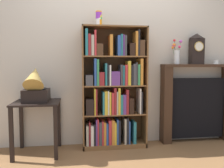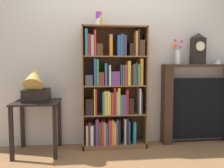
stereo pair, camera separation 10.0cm
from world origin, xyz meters
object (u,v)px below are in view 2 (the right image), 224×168
at_px(cup_stack, 99,19).
at_px(mantel_clock, 198,49).
at_px(bookshelf, 113,93).
at_px(fireplace_mantel, 198,104).
at_px(gramophone, 36,86).
at_px(teacup_with_saucer, 218,62).
at_px(side_table_left, 37,113).
at_px(flower_vase, 177,54).

xyz_separation_m(cup_stack, mantel_clock, (1.42, 0.05, -0.38)).
bearing_deg(bookshelf, fireplace_mantel, 3.25).
distance_m(bookshelf, gramophone, 1.01).
height_order(cup_stack, teacup_with_saucer, cup_stack).
distance_m(bookshelf, side_table_left, 1.03).
distance_m(fireplace_mantel, flower_vase, 0.81).
relative_size(bookshelf, cup_stack, 8.36).
height_order(gramophone, mantel_clock, mantel_clock).
relative_size(bookshelf, flower_vase, 4.60).
bearing_deg(fireplace_mantel, gramophone, -174.10).
height_order(bookshelf, mantel_clock, bookshelf).
bearing_deg(side_table_left, mantel_clock, 4.32).
height_order(flower_vase, teacup_with_saucer, flower_vase).
bearing_deg(teacup_with_saucer, cup_stack, -178.30).
distance_m(cup_stack, mantel_clock, 1.47).
bearing_deg(teacup_with_saucer, side_table_left, -176.15).
bearing_deg(gramophone, mantel_clock, 5.52).
distance_m(mantel_clock, teacup_with_saucer, 0.36).
bearing_deg(cup_stack, fireplace_mantel, 2.67).
bearing_deg(mantel_clock, cup_stack, -178.02).
height_order(side_table_left, flower_vase, flower_vase).
bearing_deg(bookshelf, gramophone, -170.77).
relative_size(gramophone, mantel_clock, 1.14).
relative_size(side_table_left, mantel_clock, 1.51).
xyz_separation_m(gramophone, mantel_clock, (2.22, 0.21, 0.49)).
height_order(fireplace_mantel, flower_vase, flower_vase).
bearing_deg(mantel_clock, gramophone, -174.48).
bearing_deg(mantel_clock, side_table_left, -175.68).
xyz_separation_m(side_table_left, fireplace_mantel, (2.26, 0.19, 0.04)).
height_order(mantel_clock, flower_vase, mantel_clock).
xyz_separation_m(gramophone, flower_vase, (1.91, 0.21, 0.42)).
xyz_separation_m(cup_stack, flower_vase, (1.11, 0.05, -0.45)).
bearing_deg(gramophone, side_table_left, 90.00).
height_order(gramophone, teacup_with_saucer, teacup_with_saucer).
bearing_deg(teacup_with_saucer, gramophone, -175.09).
relative_size(mantel_clock, teacup_with_saucer, 3.67).
relative_size(bookshelf, gramophone, 3.26).
bearing_deg(flower_vase, gramophone, -173.61).
relative_size(bookshelf, teacup_with_saucer, 13.61).
bearing_deg(flower_vase, mantel_clock, -0.01).
relative_size(cup_stack, side_table_left, 0.29).
xyz_separation_m(bookshelf, side_table_left, (-0.99, -0.11, -0.23)).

